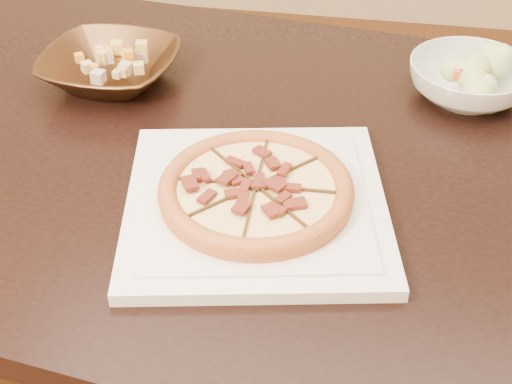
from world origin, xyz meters
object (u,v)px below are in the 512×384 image
plate (256,204)px  bronze_bowl (111,67)px  dining_table (211,195)px  pizza (256,190)px  salad_bowl (469,81)px

plate → bronze_bowl: bearing=135.6°
plate → bronze_bowl: (-0.30, 0.29, 0.02)m
dining_table → bronze_bowl: bearing=144.1°
bronze_bowl → pizza: bearing=-44.4°
bronze_bowl → salad_bowl: bearing=5.1°
bronze_bowl → plate: bearing=-44.4°
salad_bowl → plate: bearing=-129.8°
plate → salad_bowl: bearing=50.2°
dining_table → pizza: bearing=-56.2°
pizza → salad_bowl: salad_bowl is taller
plate → bronze_bowl: 0.42m
bronze_bowl → dining_table: bearing=-35.9°
salad_bowl → bronze_bowl: bearing=-174.9°
plate → salad_bowl: size_ratio=2.02×
dining_table → bronze_bowl: (-0.20, 0.14, 0.13)m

